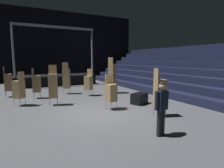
# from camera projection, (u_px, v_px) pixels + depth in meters

# --- Properties ---
(ground_plane) EXTENTS (22.00, 30.00, 0.10)m
(ground_plane) POSITION_uv_depth(u_px,v_px,m) (99.00, 114.00, 8.34)
(ground_plane) COLOR #515459
(arena_end_wall) EXTENTS (22.00, 0.30, 8.00)m
(arena_end_wall) POSITION_uv_depth(u_px,v_px,m) (47.00, 46.00, 21.00)
(arena_end_wall) COLOR black
(arena_end_wall) RESTS_ON ground_plane
(bleacher_bank_right) EXTENTS (6.00, 24.00, 3.60)m
(bleacher_bank_right) POSITION_uv_depth(u_px,v_px,m) (200.00, 69.00, 12.62)
(bleacher_bank_right) COLOR #191E38
(bleacher_bank_right) RESTS_ON ground_plane
(stage_riser) EXTENTS (7.33, 3.13, 5.36)m
(stage_riser) POSITION_uv_depth(u_px,v_px,m) (55.00, 79.00, 17.81)
(stage_riser) COLOR black
(stage_riser) RESTS_ON ground_plane
(man_with_tie) EXTENTS (0.57, 0.31, 1.74)m
(man_with_tie) POSITION_uv_depth(u_px,v_px,m) (162.00, 106.00, 5.74)
(man_with_tie) COLOR black
(man_with_tie) RESTS_ON ground_plane
(chair_stack_front_left) EXTENTS (0.62, 0.62, 1.79)m
(chair_stack_front_left) POSITION_uv_depth(u_px,v_px,m) (19.00, 89.00, 9.54)
(chair_stack_front_left) COLOR #B2B5BA
(chair_stack_front_left) RESTS_ON ground_plane
(chair_stack_front_right) EXTENTS (0.54, 0.54, 2.05)m
(chair_stack_front_right) POSITION_uv_depth(u_px,v_px,m) (160.00, 93.00, 7.75)
(chair_stack_front_right) COLOR #B2B5BA
(chair_stack_front_right) RESTS_ON ground_plane
(chair_stack_mid_left) EXTENTS (0.53, 0.53, 2.14)m
(chair_stack_mid_left) POSITION_uv_depth(u_px,v_px,m) (53.00, 85.00, 9.65)
(chair_stack_mid_left) COLOR #B2B5BA
(chair_stack_mid_left) RESTS_ON ground_plane
(chair_stack_mid_right) EXTENTS (0.59, 0.59, 2.56)m
(chair_stack_mid_right) POSITION_uv_depth(u_px,v_px,m) (112.00, 76.00, 13.09)
(chair_stack_mid_right) COLOR #B2B5BA
(chair_stack_mid_right) RESTS_ON ground_plane
(chair_stack_mid_centre) EXTENTS (0.54, 0.54, 1.88)m
(chair_stack_mid_centre) POSITION_uv_depth(u_px,v_px,m) (36.00, 83.00, 11.35)
(chair_stack_mid_centre) COLOR #B2B5BA
(chair_stack_mid_centre) RESTS_ON ground_plane
(chair_stack_rear_left) EXTENTS (0.60, 0.60, 2.22)m
(chair_stack_rear_left) POSITION_uv_depth(u_px,v_px,m) (66.00, 78.00, 12.83)
(chair_stack_rear_left) COLOR #B2B5BA
(chair_stack_rear_left) RESTS_ON ground_plane
(chair_stack_rear_right) EXTENTS (0.62, 0.62, 1.79)m
(chair_stack_rear_right) POSITION_uv_depth(u_px,v_px,m) (89.00, 82.00, 12.22)
(chair_stack_rear_right) COLOR #B2B5BA
(chair_stack_rear_right) RESTS_ON ground_plane
(chair_stack_rear_centre) EXTENTS (0.45, 0.45, 1.96)m
(chair_stack_rear_centre) POSITION_uv_depth(u_px,v_px,m) (8.00, 82.00, 11.78)
(chair_stack_rear_centre) COLOR #B2B5BA
(chair_stack_rear_centre) RESTS_ON ground_plane
(chair_stack_aisle_left) EXTENTS (0.52, 0.52, 1.71)m
(chair_stack_aisle_left) POSITION_uv_depth(u_px,v_px,m) (111.00, 92.00, 8.86)
(chair_stack_aisle_left) COLOR #B2B5BA
(chair_stack_aisle_left) RESTS_ON ground_plane
(equipment_road_case) EXTENTS (1.06, 0.90, 0.59)m
(equipment_road_case) POSITION_uv_depth(u_px,v_px,m) (139.00, 99.00, 10.03)
(equipment_road_case) COLOR black
(equipment_road_case) RESTS_ON ground_plane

